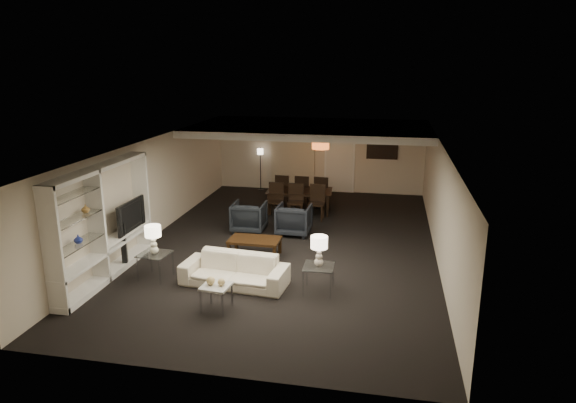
% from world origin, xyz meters
% --- Properties ---
extents(floor, '(11.00, 11.00, 0.00)m').
position_xyz_m(floor, '(0.00, 0.00, 0.00)').
color(floor, black).
rests_on(floor, ground).
extents(ceiling, '(7.00, 11.00, 0.02)m').
position_xyz_m(ceiling, '(0.00, 0.00, 2.50)').
color(ceiling, silver).
rests_on(ceiling, ground).
extents(wall_back, '(7.00, 0.02, 2.50)m').
position_xyz_m(wall_back, '(0.00, 5.50, 1.25)').
color(wall_back, beige).
rests_on(wall_back, ground).
extents(wall_front, '(7.00, 0.02, 2.50)m').
position_xyz_m(wall_front, '(0.00, -5.50, 1.25)').
color(wall_front, beige).
rests_on(wall_front, ground).
extents(wall_left, '(0.02, 11.00, 2.50)m').
position_xyz_m(wall_left, '(-3.50, 0.00, 1.25)').
color(wall_left, beige).
rests_on(wall_left, ground).
extents(wall_right, '(0.02, 11.00, 2.50)m').
position_xyz_m(wall_right, '(3.50, 0.00, 1.25)').
color(wall_right, beige).
rests_on(wall_right, ground).
extents(ceiling_soffit, '(7.00, 4.00, 0.20)m').
position_xyz_m(ceiling_soffit, '(0.00, 3.50, 2.40)').
color(ceiling_soffit, silver).
rests_on(ceiling_soffit, ceiling).
extents(curtains, '(1.50, 0.12, 2.40)m').
position_xyz_m(curtains, '(-0.90, 5.42, 1.20)').
color(curtains, beige).
rests_on(curtains, wall_back).
extents(door, '(0.90, 0.05, 2.10)m').
position_xyz_m(door, '(0.70, 5.47, 1.05)').
color(door, silver).
rests_on(door, wall_back).
extents(painting, '(0.95, 0.04, 0.65)m').
position_xyz_m(painting, '(2.10, 5.46, 1.55)').
color(painting, '#142D38').
rests_on(painting, wall_back).
extents(media_unit, '(0.38, 3.40, 2.35)m').
position_xyz_m(media_unit, '(-3.31, -2.60, 1.18)').
color(media_unit, white).
rests_on(media_unit, wall_left).
extents(pendant_light, '(0.52, 0.52, 0.24)m').
position_xyz_m(pendant_light, '(0.30, 3.50, 1.92)').
color(pendant_light, '#D8591E').
rests_on(pendant_light, ceiling_soffit).
extents(sofa, '(2.19, 1.03, 0.62)m').
position_xyz_m(sofa, '(-0.61, -2.48, 0.31)').
color(sofa, beige).
rests_on(sofa, floor).
extents(coffee_table, '(1.17, 0.68, 0.42)m').
position_xyz_m(coffee_table, '(-0.61, -0.88, 0.21)').
color(coffee_table, black).
rests_on(coffee_table, floor).
extents(armchair_left, '(0.87, 0.89, 0.79)m').
position_xyz_m(armchair_left, '(-1.21, 0.82, 0.39)').
color(armchair_left, black).
rests_on(armchair_left, floor).
extents(armchair_right, '(0.86, 0.88, 0.79)m').
position_xyz_m(armchair_right, '(-0.01, 0.82, 0.39)').
color(armchair_right, black).
rests_on(armchair_right, floor).
extents(side_table_left, '(0.64, 0.64, 0.54)m').
position_xyz_m(side_table_left, '(-2.31, -2.48, 0.27)').
color(side_table_left, white).
rests_on(side_table_left, floor).
extents(side_table_right, '(0.59, 0.59, 0.54)m').
position_xyz_m(side_table_right, '(1.09, -2.48, 0.27)').
color(side_table_right, white).
rests_on(side_table_right, floor).
extents(table_lamp_left, '(0.37, 0.37, 0.60)m').
position_xyz_m(table_lamp_left, '(-2.31, -2.48, 0.84)').
color(table_lamp_left, '#E8E4C4').
rests_on(table_lamp_left, side_table_left).
extents(table_lamp_right, '(0.35, 0.35, 0.60)m').
position_xyz_m(table_lamp_right, '(1.09, -2.48, 0.84)').
color(table_lamp_right, beige).
rests_on(table_lamp_right, side_table_right).
extents(marble_table, '(0.53, 0.53, 0.48)m').
position_xyz_m(marble_table, '(-0.61, -3.58, 0.24)').
color(marble_table, silver).
rests_on(marble_table, floor).
extents(gold_gourd_a, '(0.16, 0.16, 0.16)m').
position_xyz_m(gold_gourd_a, '(-0.71, -3.58, 0.56)').
color(gold_gourd_a, '#DBBB74').
rests_on(gold_gourd_a, marble_table).
extents(gold_gourd_b, '(0.14, 0.14, 0.14)m').
position_xyz_m(gold_gourd_b, '(-0.51, -3.58, 0.55)').
color(gold_gourd_b, '#D9B873').
rests_on(gold_gourd_b, marble_table).
extents(television, '(1.15, 0.15, 0.66)m').
position_xyz_m(television, '(-3.28, -1.73, 1.08)').
color(television, black).
rests_on(television, media_unit).
extents(vase_blue, '(0.16, 0.16, 0.17)m').
position_xyz_m(vase_blue, '(-3.31, -3.50, 1.14)').
color(vase_blue, '#223295').
rests_on(vase_blue, media_unit).
extents(vase_amber, '(0.16, 0.16, 0.16)m').
position_xyz_m(vase_amber, '(-3.31, -3.16, 1.64)').
color(vase_amber, '#A97938').
rests_on(vase_amber, media_unit).
extents(floor_speaker, '(0.14, 0.14, 1.01)m').
position_xyz_m(floor_speaker, '(-3.20, -2.09, 0.51)').
color(floor_speaker, black).
rests_on(floor_speaker, floor).
extents(dining_table, '(1.97, 1.19, 0.67)m').
position_xyz_m(dining_table, '(-0.21, 2.80, 0.33)').
color(dining_table, black).
rests_on(dining_table, floor).
extents(chair_nl, '(0.47, 0.47, 0.99)m').
position_xyz_m(chair_nl, '(-0.81, 2.15, 0.50)').
color(chair_nl, black).
rests_on(chair_nl, floor).
extents(chair_nm, '(0.50, 0.50, 0.99)m').
position_xyz_m(chair_nm, '(-0.21, 2.15, 0.50)').
color(chair_nm, black).
rests_on(chair_nm, floor).
extents(chair_nr, '(0.47, 0.47, 0.99)m').
position_xyz_m(chair_nr, '(0.39, 2.15, 0.50)').
color(chair_nr, black).
rests_on(chair_nr, floor).
extents(chair_fl, '(0.50, 0.50, 0.99)m').
position_xyz_m(chair_fl, '(-0.81, 3.45, 0.50)').
color(chair_fl, black).
rests_on(chair_fl, floor).
extents(chair_fm, '(0.48, 0.48, 0.99)m').
position_xyz_m(chair_fm, '(-0.21, 3.45, 0.50)').
color(chair_fm, black).
rests_on(chair_fm, floor).
extents(chair_fr, '(0.51, 0.51, 0.99)m').
position_xyz_m(chair_fr, '(0.39, 3.45, 0.50)').
color(chair_fr, black).
rests_on(chair_fr, floor).
extents(floor_lamp, '(0.25, 0.25, 1.45)m').
position_xyz_m(floor_lamp, '(-1.99, 5.20, 0.72)').
color(floor_lamp, black).
rests_on(floor_lamp, floor).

